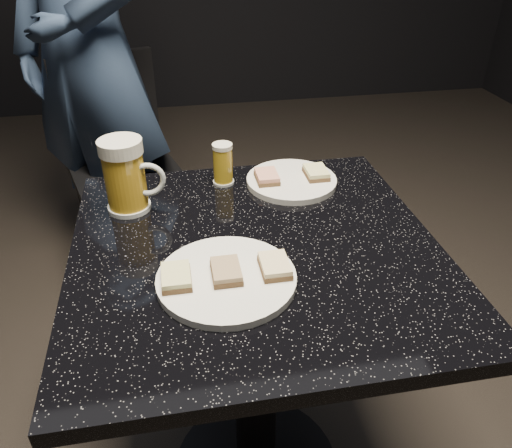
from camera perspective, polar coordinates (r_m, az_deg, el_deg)
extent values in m
cylinder|color=white|center=(0.87, -3.39, -6.27)|extent=(0.24, 0.24, 0.01)
cylinder|color=white|center=(1.18, 4.07, 4.95)|extent=(0.21, 0.21, 0.01)
imported|color=#20354F|center=(1.89, -18.55, 18.25)|extent=(0.77, 0.73, 1.77)
cylinder|color=black|center=(1.21, 0.00, -17.27)|extent=(0.10, 0.10, 0.69)
cube|color=black|center=(0.97, 0.00, -3.25)|extent=(0.70, 0.70, 0.03)
cylinder|color=white|center=(1.11, -14.25, 1.96)|extent=(0.09, 0.09, 0.01)
cylinder|color=gold|center=(1.08, -14.71, 4.93)|extent=(0.08, 0.08, 0.12)
cylinder|color=silver|center=(1.05, -15.27, 8.52)|extent=(0.09, 0.09, 0.03)
torus|color=silver|center=(1.05, -12.30, 4.97)|extent=(0.08, 0.01, 0.08)
cylinder|color=silver|center=(1.18, -3.73, 4.86)|extent=(0.05, 0.05, 0.01)
cylinder|color=gold|center=(1.16, -3.80, 6.78)|extent=(0.04, 0.04, 0.08)
cylinder|color=silver|center=(1.14, -3.89, 8.86)|extent=(0.05, 0.05, 0.01)
cube|color=black|center=(1.94, -14.57, 5.48)|extent=(0.47, 0.47, 0.04)
cylinder|color=black|center=(1.90, -17.08, -3.86)|extent=(0.03, 0.03, 0.43)
cylinder|color=black|center=(1.96, -7.98, -1.50)|extent=(0.03, 0.03, 0.43)
cylinder|color=black|center=(2.17, -18.82, 0.69)|extent=(0.03, 0.03, 0.43)
cylinder|color=black|center=(2.22, -10.78, 2.66)|extent=(0.03, 0.03, 0.43)
cube|color=black|center=(2.02, -16.67, 13.03)|extent=(0.37, 0.13, 0.38)
cube|color=#4C3521|center=(0.86, -9.08, -6.22)|extent=(0.05, 0.07, 0.01)
cube|color=#D1D184|center=(0.85, -9.14, -5.72)|extent=(0.05, 0.07, 0.01)
cube|color=#4C3521|center=(0.86, -3.42, -5.65)|extent=(0.05, 0.07, 0.01)
cube|color=#8C7251|center=(0.85, -3.44, -5.15)|extent=(0.05, 0.07, 0.01)
cube|color=#4C3521|center=(0.87, 2.15, -5.03)|extent=(0.05, 0.07, 0.01)
cube|color=beige|center=(0.87, 2.16, -4.53)|extent=(0.05, 0.07, 0.01)
cube|color=#4C3521|center=(1.16, 1.25, 5.24)|extent=(0.05, 0.07, 0.01)
cube|color=tan|center=(1.15, 1.26, 5.66)|extent=(0.05, 0.07, 0.01)
cube|color=#4C3521|center=(1.18, 6.88, 5.67)|extent=(0.05, 0.07, 0.01)
cube|color=#D1D184|center=(1.18, 6.91, 6.09)|extent=(0.05, 0.07, 0.01)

